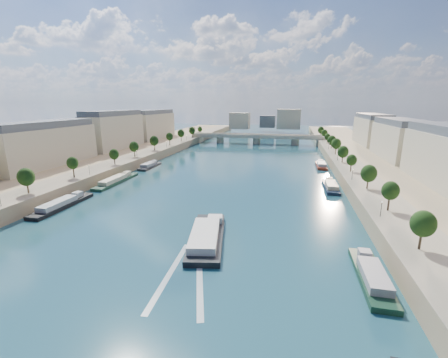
% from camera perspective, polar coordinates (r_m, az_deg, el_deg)
% --- Properties ---
extents(ground, '(700.00, 700.00, 0.00)m').
position_cam_1_polar(ground, '(143.05, 0.74, 0.53)').
color(ground, '#0E313E').
rests_on(ground, ground).
extents(quay_left, '(44.00, 520.00, 5.00)m').
position_cam_1_polar(quay_left, '(171.96, -23.47, 2.54)').
color(quay_left, '#9E8460').
rests_on(quay_left, ground).
extents(quay_right, '(44.00, 520.00, 5.00)m').
position_cam_1_polar(quay_right, '(146.26, 29.55, -0.06)').
color(quay_right, '#9E8460').
rests_on(quay_right, ground).
extents(pave_left, '(14.00, 520.00, 0.10)m').
position_cam_1_polar(pave_left, '(163.19, -19.27, 3.26)').
color(pave_left, gray).
rests_on(pave_left, quay_left).
extents(pave_right, '(14.00, 520.00, 0.10)m').
position_cam_1_polar(pave_right, '(141.97, 23.90, 1.27)').
color(pave_right, gray).
rests_on(pave_right, quay_right).
extents(trees_left, '(4.80, 268.80, 8.26)m').
position_cam_1_polar(trees_left, '(162.95, -18.46, 5.25)').
color(trees_left, '#382B1E').
rests_on(trees_left, ground).
extents(trees_right, '(4.80, 268.80, 8.26)m').
position_cam_1_polar(trees_right, '(150.26, 22.65, 4.17)').
color(trees_right, '#382B1E').
rests_on(trees_right, ground).
extents(lamps_left, '(0.36, 200.36, 4.28)m').
position_cam_1_polar(lamps_left, '(152.02, -19.86, 3.49)').
color(lamps_left, black).
rests_on(lamps_left, ground).
extents(lamps_right, '(0.36, 200.36, 4.28)m').
position_cam_1_polar(lamps_right, '(145.43, 21.90, 2.85)').
color(lamps_right, black).
rests_on(lamps_right, ground).
extents(buildings_left, '(16.00, 226.00, 23.20)m').
position_cam_1_polar(buildings_left, '(187.27, -25.02, 7.59)').
color(buildings_left, beige).
rests_on(buildings_left, ground).
extents(buildings_right, '(16.00, 226.00, 23.20)m').
position_cam_1_polar(buildings_right, '(159.42, 33.44, 5.61)').
color(buildings_right, beige).
rests_on(buildings_right, ground).
extents(skyline, '(79.00, 42.00, 22.00)m').
position_cam_1_polar(skyline, '(356.93, 8.66, 11.04)').
color(skyline, beige).
rests_on(skyline, ground).
extents(bridge, '(112.00, 12.00, 8.15)m').
position_cam_1_polar(bridge, '(258.91, 6.24, 7.81)').
color(bridge, '#C1B79E').
rests_on(bridge, ground).
extents(tour_barge, '(13.06, 29.02, 3.80)m').
position_cam_1_polar(tour_barge, '(77.90, -3.33, -10.82)').
color(tour_barge, black).
rests_on(tour_barge, ground).
extents(wake, '(12.35, 26.02, 0.04)m').
position_cam_1_polar(wake, '(64.54, -7.53, -17.72)').
color(wake, silver).
rests_on(wake, ground).
extents(moored_barges_left, '(5.00, 150.55, 3.60)m').
position_cam_1_polar(moored_barges_left, '(115.00, -28.31, -4.27)').
color(moored_barges_left, '#171A33').
rests_on(moored_barges_left, ground).
extents(moored_barges_right, '(5.00, 163.91, 3.60)m').
position_cam_1_polar(moored_barges_right, '(99.14, 21.84, -6.37)').
color(moored_barges_right, black).
rests_on(moored_barges_right, ground).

